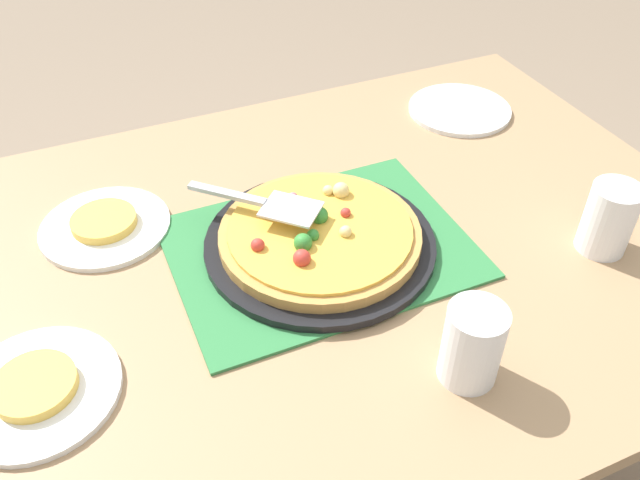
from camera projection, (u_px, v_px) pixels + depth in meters
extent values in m
cube|color=#9E7A56|center=(320.00, 256.00, 1.10)|extent=(1.40, 1.00, 0.03)
cube|color=#9E7A56|center=(467.00, 197.00, 1.85)|extent=(0.07, 0.07, 0.72)
cube|color=#2D753D|center=(320.00, 248.00, 1.09)|extent=(0.48, 0.36, 0.01)
cylinder|color=black|center=(320.00, 243.00, 1.08)|extent=(0.38, 0.38, 0.01)
cylinder|color=#B78442|center=(320.00, 235.00, 1.07)|extent=(0.33, 0.33, 0.02)
cylinder|color=gold|center=(320.00, 229.00, 1.06)|extent=(0.30, 0.30, 0.01)
sphere|color=red|center=(302.00, 258.00, 1.00)|extent=(0.03, 0.03, 0.03)
sphere|color=red|center=(346.00, 213.00, 1.08)|extent=(0.02, 0.02, 0.02)
sphere|color=#338433|center=(313.00, 235.00, 1.04)|extent=(0.02, 0.02, 0.02)
sphere|color=#E5CC7F|center=(341.00, 191.00, 1.13)|extent=(0.03, 0.03, 0.03)
sphere|color=#338433|center=(303.00, 243.00, 1.02)|extent=(0.03, 0.03, 0.03)
sphere|color=#338433|center=(319.00, 215.00, 1.07)|extent=(0.03, 0.03, 0.03)
sphere|color=red|center=(258.00, 245.00, 1.02)|extent=(0.02, 0.02, 0.02)
sphere|color=#E5CC7F|center=(346.00, 232.00, 1.05)|extent=(0.02, 0.02, 0.02)
sphere|color=#B76675|center=(293.00, 197.00, 1.12)|extent=(0.02, 0.02, 0.02)
sphere|color=#E5CC7F|center=(328.00, 191.00, 1.13)|extent=(0.02, 0.02, 0.02)
cylinder|color=white|center=(37.00, 391.00, 0.87)|extent=(0.22, 0.22, 0.01)
cylinder|color=white|center=(105.00, 227.00, 1.13)|extent=(0.22, 0.22, 0.01)
cylinder|color=white|center=(460.00, 109.00, 1.43)|extent=(0.22, 0.22, 0.01)
cylinder|color=#EAB747|center=(34.00, 385.00, 0.86)|extent=(0.11, 0.11, 0.02)
cylinder|color=#EAB747|center=(104.00, 221.00, 1.12)|extent=(0.11, 0.11, 0.02)
cylinder|color=white|center=(472.00, 344.00, 0.86)|extent=(0.08, 0.08, 0.12)
cylinder|color=white|center=(609.00, 219.00, 1.06)|extent=(0.08, 0.08, 0.12)
cube|color=silver|center=(291.00, 209.00, 1.06)|extent=(0.11, 0.11, 0.00)
cube|color=#B2B2B7|center=(227.00, 194.00, 1.09)|extent=(0.11, 0.11, 0.01)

